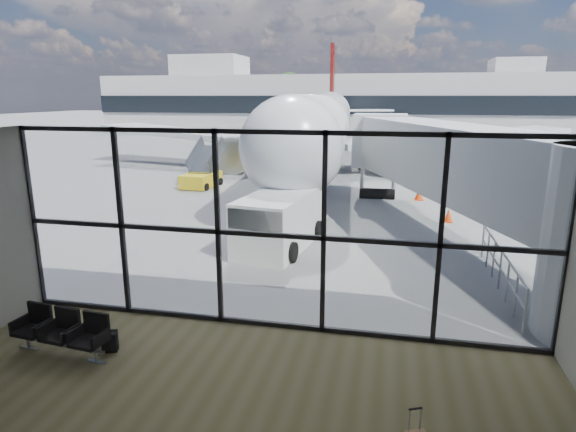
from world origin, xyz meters
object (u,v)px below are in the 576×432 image
at_px(backpack, 110,342).
at_px(belt_loader, 233,159).
at_px(seating_row, 63,329).
at_px(service_van, 279,220).
at_px(mobile_stairs, 202,178).
at_px(airliner, 321,124).

bearing_deg(backpack, belt_loader, 84.56).
height_order(seating_row, service_van, service_van).
bearing_deg(seating_row, service_van, 77.51).
height_order(backpack, belt_loader, belt_loader).
xyz_separation_m(backpack, belt_loader, (-5.94, 25.65, 0.45)).
xyz_separation_m(backpack, mobile_stairs, (-5.27, 18.02, 0.32)).
xyz_separation_m(seating_row, backpack, (0.89, 0.23, -0.30)).
height_order(service_van, mobile_stairs, mobile_stairs).
distance_m(seating_row, backpack, 0.97).
xyz_separation_m(seating_row, service_van, (2.68, 7.90, 0.46)).
xyz_separation_m(seating_row, airliner, (1.20, 27.83, 2.65)).
relative_size(backpack, airliner, 0.01).
bearing_deg(backpack, service_van, 58.40).
height_order(airliner, mobile_stairs, airliner).
relative_size(seating_row, service_van, 0.46).
bearing_deg(service_van, belt_loader, 120.88).
relative_size(seating_row, belt_loader, 0.47).
relative_size(belt_loader, mobile_stairs, 1.37).
distance_m(airliner, service_van, 20.11).
xyz_separation_m(seating_row, belt_loader, (-5.05, 25.87, 0.14)).
bearing_deg(airliner, service_van, -90.45).
bearing_deg(seating_row, belt_loader, 107.28).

